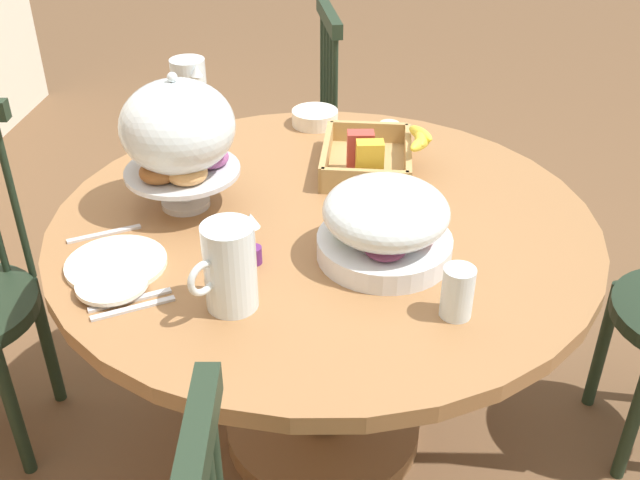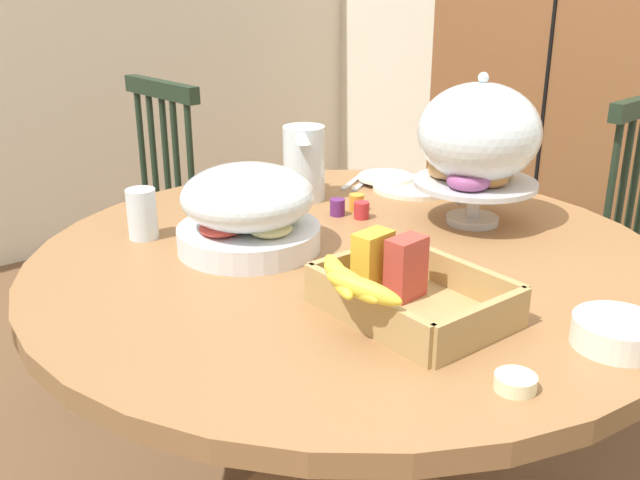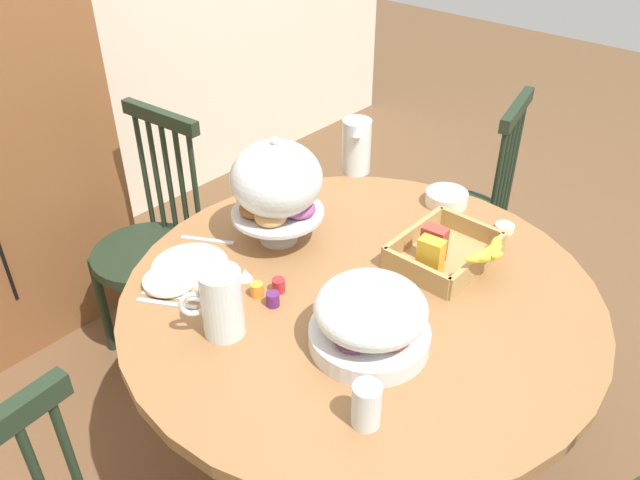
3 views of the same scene
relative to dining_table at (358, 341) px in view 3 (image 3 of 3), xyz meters
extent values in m
plane|color=brown|center=(0.13, 0.08, -0.55)|extent=(10.00, 10.00, 0.00)
cylinder|color=olive|center=(0.00, 0.00, 0.17)|extent=(1.32, 1.32, 0.04)
cylinder|color=brown|center=(0.00, 0.00, -0.16)|extent=(0.14, 0.14, 0.63)
cylinder|color=brown|center=(0.00, 0.00, -0.52)|extent=(0.56, 0.56, 0.06)
cylinder|color=#1E2D1E|center=(0.93, 0.22, -0.10)|extent=(0.40, 0.40, 0.04)
cylinder|color=#1E2D1E|center=(1.04, 0.39, -0.32)|extent=(0.04, 0.04, 0.45)
cylinder|color=#1E2D1E|center=(0.76, 0.33, -0.32)|extent=(0.04, 0.04, 0.45)
cylinder|color=#1E2D1E|center=(1.10, 0.12, -0.32)|extent=(0.04, 0.04, 0.45)
cylinder|color=#1E2D1E|center=(0.83, 0.05, -0.32)|extent=(0.04, 0.04, 0.45)
cylinder|color=#1E2D1E|center=(1.11, 0.10, 0.14)|extent=(0.02, 0.02, 0.48)
cylinder|color=#1E2D1E|center=(1.04, 0.08, 0.14)|extent=(0.02, 0.02, 0.48)
cylinder|color=#1E2D1E|center=(0.97, 0.07, 0.14)|extent=(0.02, 0.02, 0.48)
cylinder|color=#1E2D1E|center=(0.90, 0.05, 0.14)|extent=(0.02, 0.02, 0.48)
cylinder|color=#1E2D1E|center=(0.83, 0.03, 0.14)|extent=(0.02, 0.02, 0.48)
cube|color=#1E2D1E|center=(0.97, 0.07, 0.40)|extent=(0.36, 0.12, 0.05)
cylinder|color=#1E2D1E|center=(-0.08, 0.96, -0.10)|extent=(0.40, 0.40, 0.04)
cylinder|color=#1E2D1E|center=(-0.23, 1.08, -0.32)|extent=(0.04, 0.04, 0.45)
cylinder|color=#1E2D1E|center=(-0.21, 0.80, -0.32)|extent=(0.04, 0.04, 0.45)
cylinder|color=#1E2D1E|center=(0.05, 1.11, -0.32)|extent=(0.04, 0.04, 0.45)
cylinder|color=#1E2D1E|center=(0.07, 0.83, -0.32)|extent=(0.04, 0.04, 0.45)
cylinder|color=#1E2D1E|center=(0.07, 1.11, 0.14)|extent=(0.02, 0.02, 0.48)
cylinder|color=#1E2D1E|center=(0.07, 1.04, 0.14)|extent=(0.02, 0.02, 0.48)
cylinder|color=#1E2D1E|center=(0.08, 0.97, 0.14)|extent=(0.02, 0.02, 0.48)
cylinder|color=#1E2D1E|center=(0.09, 0.90, 0.14)|extent=(0.02, 0.02, 0.48)
cylinder|color=#1E2D1E|center=(0.09, 0.83, 0.14)|extent=(0.02, 0.02, 0.48)
cube|color=#1E2D1E|center=(0.08, 0.97, 0.40)|extent=(0.07, 0.36, 0.05)
cylinder|color=#1E2D1E|center=(-0.83, 0.09, 0.14)|extent=(0.02, 0.02, 0.48)
cylinder|color=silver|center=(0.03, 0.35, 0.20)|extent=(0.12, 0.12, 0.02)
cylinder|color=silver|center=(0.03, 0.35, 0.24)|extent=(0.03, 0.03, 0.09)
cylinder|color=silver|center=(0.03, 0.35, 0.29)|extent=(0.28, 0.28, 0.01)
torus|color=#B27033|center=(0.07, 0.34, 0.31)|extent=(0.10, 0.10, 0.03)
torus|color=#D19347|center=(0.04, 0.40, 0.31)|extent=(0.10, 0.10, 0.03)
torus|color=#935628|center=(-0.03, 0.39, 0.31)|extent=(0.10, 0.10, 0.03)
torus|color=tan|center=(-0.03, 0.32, 0.31)|extent=(0.10, 0.10, 0.03)
torus|color=#994C84|center=(0.06, 0.29, 0.31)|extent=(0.10, 0.10, 0.03)
ellipsoid|color=silver|center=(0.03, 0.35, 0.40)|extent=(0.27, 0.27, 0.22)
sphere|color=silver|center=(0.03, 0.35, 0.52)|extent=(0.02, 0.02, 0.02)
cylinder|color=silver|center=(-0.15, -0.15, 0.22)|extent=(0.30, 0.30, 0.05)
ellipsoid|color=beige|center=(-0.09, -0.14, 0.25)|extent=(0.09, 0.09, 0.03)
ellipsoid|color=#8CBF59|center=(-0.14, -0.08, 0.25)|extent=(0.09, 0.09, 0.03)
ellipsoid|color=#6B2D4C|center=(-0.22, -0.15, 0.25)|extent=(0.09, 0.09, 0.03)
ellipsoid|color=#CC3D33|center=(-0.15, -0.21, 0.25)|extent=(0.09, 0.09, 0.03)
ellipsoid|color=silver|center=(-0.15, -0.15, 0.31)|extent=(0.28, 0.28, 0.13)
cylinder|color=silver|center=(0.54, 0.45, 0.29)|extent=(0.10, 0.10, 0.20)
cylinder|color=orange|center=(0.54, 0.45, 0.26)|extent=(0.09, 0.09, 0.13)
cone|color=silver|center=(0.49, 0.41, 0.37)|extent=(0.05, 0.05, 0.03)
torus|color=silver|center=(0.59, 0.49, 0.30)|extent=(0.07, 0.06, 0.07)
cylinder|color=silver|center=(-0.36, 0.15, 0.28)|extent=(0.11, 0.11, 0.19)
cylinder|color=white|center=(-0.36, 0.15, 0.26)|extent=(0.09, 0.09, 0.13)
cone|color=silver|center=(-0.31, 0.12, 0.36)|extent=(0.05, 0.05, 0.03)
torus|color=silver|center=(-0.42, 0.19, 0.29)|extent=(0.07, 0.05, 0.07)
cube|color=tan|center=(0.27, -0.09, 0.20)|extent=(0.30, 0.22, 0.01)
cube|color=tan|center=(0.27, -0.20, 0.23)|extent=(0.30, 0.02, 0.07)
cube|color=tan|center=(0.27, 0.02, 0.23)|extent=(0.30, 0.02, 0.07)
cube|color=tan|center=(0.12, -0.09, 0.23)|extent=(0.02, 0.22, 0.07)
cube|color=tan|center=(0.42, -0.09, 0.23)|extent=(0.02, 0.22, 0.07)
cube|color=gold|center=(0.18, -0.10, 0.26)|extent=(0.05, 0.07, 0.11)
cube|color=#B23D33|center=(0.24, -0.08, 0.26)|extent=(0.05, 0.07, 0.11)
ellipsoid|color=yellow|center=(0.24, -0.23, 0.29)|extent=(0.14, 0.08, 0.05)
ellipsoid|color=yellow|center=(0.27, -0.23, 0.29)|extent=(0.13, 0.03, 0.05)
ellipsoid|color=yellow|center=(0.30, -0.23, 0.29)|extent=(0.14, 0.08, 0.05)
cylinder|color=white|center=(-0.25, 0.43, 0.20)|extent=(0.22, 0.22, 0.01)
cylinder|color=white|center=(-0.33, 0.41, 0.21)|extent=(0.15, 0.15, 0.01)
cylinder|color=white|center=(0.55, 0.08, 0.21)|extent=(0.14, 0.14, 0.04)
cylinder|color=silver|center=(-0.35, -0.29, 0.25)|extent=(0.06, 0.06, 0.11)
cylinder|color=beige|center=(0.53, -0.15, 0.20)|extent=(0.06, 0.06, 0.02)
cylinder|color=#B7282D|center=(-0.15, 0.17, 0.21)|extent=(0.04, 0.04, 0.04)
cylinder|color=orange|center=(-0.21, 0.20, 0.21)|extent=(0.04, 0.04, 0.04)
cylinder|color=#5B2366|center=(-0.21, 0.14, 0.21)|extent=(0.04, 0.04, 0.04)
cube|color=silver|center=(-0.37, 0.37, 0.19)|extent=(0.10, 0.15, 0.01)
cube|color=silver|center=(-0.39, 0.35, 0.19)|extent=(0.10, 0.15, 0.01)
cube|color=silver|center=(-0.12, 0.50, 0.19)|extent=(0.10, 0.15, 0.01)
camera|label=1|loc=(-1.54, -0.13, 1.11)|focal=41.83mm
camera|label=2|loc=(1.05, -0.91, 0.75)|focal=40.60mm
camera|label=3|loc=(-1.11, -0.83, 1.29)|focal=35.84mm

